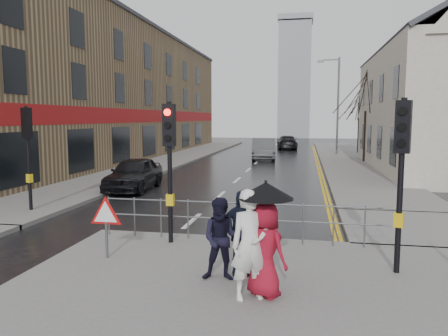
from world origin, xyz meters
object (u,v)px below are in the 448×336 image
at_px(pedestrian_with_umbrella, 265,233).
at_px(car_parked, 134,174).
at_px(pedestrian_a, 250,245).
at_px(pedestrian_d, 241,232).
at_px(pedestrian_b, 222,239).
at_px(car_mid, 263,149).

height_order(pedestrian_with_umbrella, car_parked, pedestrian_with_umbrella).
xyz_separation_m(pedestrian_a, pedestrian_d, (-0.33, 1.14, -0.10)).
relative_size(pedestrian_b, car_mid, 0.32).
distance_m(car_parked, car_mid, 15.83).
bearing_deg(pedestrian_b, pedestrian_with_umbrella, -40.14).
distance_m(pedestrian_b, pedestrian_with_umbrella, 1.09).
bearing_deg(pedestrian_with_umbrella, pedestrian_a, -145.57).
relative_size(pedestrian_b, pedestrian_with_umbrella, 0.80).
distance_m(pedestrian_d, car_parked, 11.62).
height_order(car_parked, car_mid, car_mid).
distance_m(pedestrian_a, pedestrian_d, 1.19).
distance_m(pedestrian_with_umbrella, car_mid, 26.18).
relative_size(pedestrian_a, pedestrian_d, 1.12).
bearing_deg(pedestrian_a, pedestrian_d, 81.16).
relative_size(pedestrian_a, car_parked, 0.44).
xyz_separation_m(pedestrian_a, car_parked, (-6.52, 10.97, -0.35)).
bearing_deg(pedestrian_d, pedestrian_b, -138.07).
bearing_deg(car_parked, pedestrian_d, -60.09).
xyz_separation_m(pedestrian_a, pedestrian_b, (-0.63, 0.75, -0.14)).
xyz_separation_m(pedestrian_a, car_mid, (-2.27, 26.22, -0.25)).
bearing_deg(pedestrian_d, car_mid, 83.50).
height_order(pedestrian_a, car_parked, pedestrian_a).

